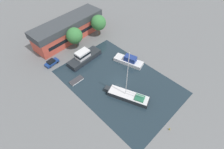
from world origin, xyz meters
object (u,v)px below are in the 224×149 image
object	(u,v)px
small_dinghy	(77,80)
cabin_boat	(129,61)
motor_cruiser	(84,57)
sailboat_moored	(128,96)
warehouse_building	(68,29)
quay_tree_by_water	(98,23)
parked_car	(52,62)
quay_tree_near_building	(74,36)

from	to	relation	value
small_dinghy	cabin_boat	xyz separation A→B (m)	(15.53, -5.03, 0.65)
motor_cruiser	cabin_boat	distance (m)	13.45
motor_cruiser	cabin_boat	size ratio (longest dim) A/B	1.23
sailboat_moored	cabin_boat	bearing A→B (deg)	18.22
warehouse_building	quay_tree_by_water	bearing A→B (deg)	-38.76
warehouse_building	quay_tree_by_water	size ratio (longest dim) A/B	3.47
quay_tree_by_water	parked_car	bearing A→B (deg)	-175.36
small_dinghy	cabin_boat	size ratio (longest dim) A/B	0.43
quay_tree_near_building	sailboat_moored	world-z (taller)	sailboat_moored
quay_tree_near_building	sailboat_moored	xyz separation A→B (m)	(-3.06, -25.40, -3.70)
sailboat_moored	cabin_boat	size ratio (longest dim) A/B	1.57
parked_car	sailboat_moored	bearing A→B (deg)	9.66
quay_tree_by_water	small_dinghy	world-z (taller)	quay_tree_by_water
warehouse_building	cabin_boat	bearing A→B (deg)	-81.52
sailboat_moored	quay_tree_by_water	bearing A→B (deg)	40.56
quay_tree_near_building	quay_tree_by_water	distance (m)	9.97
warehouse_building	sailboat_moored	size ratio (longest dim) A/B	1.81
small_dinghy	quay_tree_by_water	bearing A→B (deg)	-58.42
warehouse_building	cabin_boat	distance (m)	23.59
motor_cruiser	sailboat_moored	bearing A→B (deg)	172.68
quay_tree_by_water	small_dinghy	size ratio (longest dim) A/B	1.92
warehouse_building	quay_tree_by_water	xyz separation A→B (m)	(8.42, -5.82, 1.40)
warehouse_building	quay_tree_near_building	world-z (taller)	quay_tree_near_building
quay_tree_near_building	parked_car	size ratio (longest dim) A/B	1.61
sailboat_moored	motor_cruiser	world-z (taller)	sailboat_moored
small_dinghy	warehouse_building	bearing A→B (deg)	-31.26
warehouse_building	small_dinghy	bearing A→B (deg)	-124.36
parked_car	small_dinghy	xyz separation A→B (m)	(1.23, -10.41, -0.54)
warehouse_building	motor_cruiser	bearing A→B (deg)	-110.14
warehouse_building	sailboat_moored	distance (m)	31.63
quay_tree_near_building	parked_car	bearing A→B (deg)	-170.62
quay_tree_near_building	cabin_boat	distance (m)	18.69
sailboat_moored	motor_cruiser	xyz separation A→B (m)	(0.95, 18.49, 0.55)
quay_tree_by_water	small_dinghy	distance (m)	22.83
warehouse_building	sailboat_moored	bearing A→B (deg)	-102.49
motor_cruiser	small_dinghy	world-z (taller)	motor_cruiser
parked_car	cabin_boat	size ratio (longest dim) A/B	0.48
sailboat_moored	small_dinghy	world-z (taller)	sailboat_moored
quay_tree_near_building	cabin_boat	world-z (taller)	quay_tree_near_building
warehouse_building	cabin_boat	xyz separation A→B (m)	(5.11, -22.89, -2.58)
quay_tree_near_building	quay_tree_by_water	size ratio (longest dim) A/B	0.94
quay_tree_near_building	warehouse_building	bearing A→B (deg)	75.10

